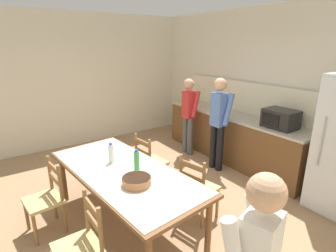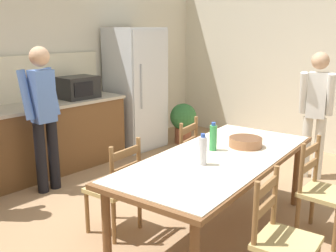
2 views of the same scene
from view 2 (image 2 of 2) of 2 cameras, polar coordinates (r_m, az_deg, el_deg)
ground_plane at (r=4.08m, az=2.06°, el=-13.52°), size 8.32×8.32×0.00m
wall_back at (r=5.71m, az=-19.03°, el=8.94°), size 6.52×0.12×2.90m
wall_right at (r=6.48m, az=21.24°, el=9.29°), size 0.12×5.20×2.90m
kitchen_counter at (r=5.22m, az=-21.83°, el=-2.71°), size 3.22×0.66×0.94m
refrigerator at (r=6.26m, az=-4.68°, el=5.40°), size 0.77×0.73×1.89m
microwave at (r=5.58m, az=-12.89°, el=5.49°), size 0.50×0.39×0.30m
dining_table at (r=3.59m, az=7.33°, el=-5.35°), size 2.39×1.24×0.77m
bottle_near_centre at (r=3.29m, az=5.06°, el=-3.56°), size 0.07×0.07×0.27m
bottle_off_centre at (r=3.69m, az=6.57°, el=-1.66°), size 0.07×0.07×0.27m
serving_bowl at (r=3.87m, az=11.18°, el=-2.22°), size 0.32×0.32×0.09m
chair_side_far_left at (r=3.73m, az=-7.58°, el=-8.91°), size 0.46×0.44×0.91m
chair_side_near_right at (r=3.89m, az=21.38°, el=-8.81°), size 0.43×0.41×0.91m
chair_side_near_left at (r=2.98m, az=16.16°, el=-15.58°), size 0.46×0.45×0.91m
chair_side_far_right at (r=4.48m, az=1.48°, el=-4.74°), size 0.49×0.48×0.91m
person_at_counter at (r=4.71m, az=-17.65°, el=1.94°), size 0.42×0.29×1.69m
person_by_table at (r=5.22m, az=20.66°, el=2.30°), size 0.34×0.45×1.61m
potted_plant at (r=6.55m, az=2.22°, el=0.84°), size 0.44×0.44×0.67m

